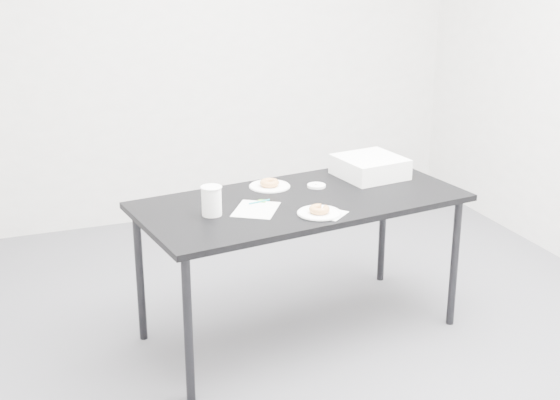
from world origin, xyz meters
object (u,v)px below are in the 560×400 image
object	(u,v)px
table	(301,209)
scorecard	(256,209)
pen	(259,202)
coffee_cup	(212,201)
plate_near	(319,213)
bakery_box	(370,167)
donut_near	(319,209)
plate_far	(270,186)
donut_far	(270,183)

from	to	relation	value
table	scorecard	distance (m)	0.28
pen	coffee_cup	bearing A→B (deg)	-172.97
coffee_cup	plate_near	bearing A→B (deg)	-19.63
pen	table	bearing A→B (deg)	-14.26
pen	bakery_box	bearing A→B (deg)	5.22
plate_near	coffee_cup	world-z (taller)	coffee_cup
table	donut_near	size ratio (longest dim) A/B	17.43
coffee_cup	pen	bearing A→B (deg)	17.35
donut_near	bakery_box	distance (m)	0.68
plate_far	donut_near	bearing A→B (deg)	-80.61
table	pen	size ratio (longest dim) A/B	15.04
donut_near	coffee_cup	bearing A→B (deg)	160.37
donut_near	donut_far	distance (m)	0.48
pen	plate_far	world-z (taller)	pen
pen	plate_far	size ratio (longest dim) A/B	0.53
pen	bakery_box	distance (m)	0.74
coffee_cup	bakery_box	size ratio (longest dim) A/B	0.44
plate_near	donut_far	size ratio (longest dim) A/B	2.08
table	donut_near	bearing A→B (deg)	-98.60
table	plate_near	xyz separation A→B (m)	(-0.00, -0.24, 0.06)
pen	plate_near	xyz separation A→B (m)	(0.21, -0.26, -0.00)
table	coffee_cup	world-z (taller)	coffee_cup
bakery_box	plate_far	bearing A→B (deg)	169.80
table	plate_near	world-z (taller)	plate_near
pen	bakery_box	size ratio (longest dim) A/B	0.35
scorecard	table	bearing A→B (deg)	47.99
scorecard	donut_near	bearing A→B (deg)	-0.18
table	plate_far	xyz separation A→B (m)	(-0.08, 0.23, 0.06)
donut_near	table	bearing A→B (deg)	89.22
donut_far	plate_far	bearing A→B (deg)	0.00
pen	donut_far	size ratio (longest dim) A/B	1.13
coffee_cup	plate_far	bearing A→B (deg)	36.95
donut_near	coffee_cup	xyz separation A→B (m)	(-0.48, 0.17, 0.05)
plate_near	donut_near	size ratio (longest dim) A/B	2.13
table	donut_far	xyz separation A→B (m)	(-0.08, 0.23, 0.08)
scorecard	bakery_box	xyz separation A→B (m)	(0.76, 0.29, 0.05)
bakery_box	scorecard	bearing A→B (deg)	-167.53
plate_far	bakery_box	world-z (taller)	bakery_box
plate_far	coffee_cup	size ratio (longest dim) A/B	1.51
donut_near	donut_far	size ratio (longest dim) A/B	0.98
plate_far	donut_far	size ratio (longest dim) A/B	2.13
table	coffee_cup	size ratio (longest dim) A/B	12.08
table	bakery_box	world-z (taller)	bakery_box
table	pen	xyz separation A→B (m)	(-0.22, 0.01, 0.06)
table	plate_near	distance (m)	0.25
plate_far	plate_near	bearing A→B (deg)	-80.61
pen	plate_near	size ratio (longest dim) A/B	0.54
plate_far	coffee_cup	xyz separation A→B (m)	(-0.40, -0.30, 0.07)
scorecard	plate_far	bearing A→B (deg)	91.90
table	donut_near	world-z (taller)	donut_near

